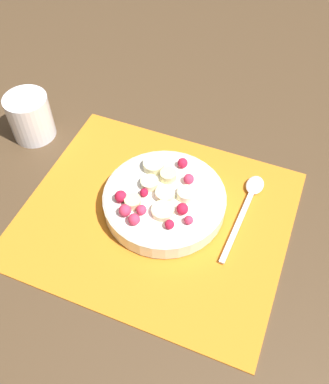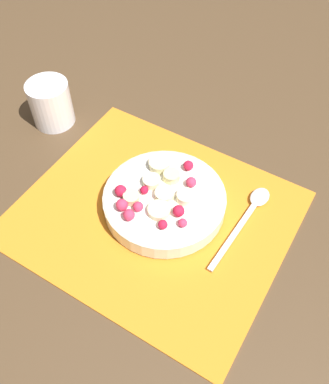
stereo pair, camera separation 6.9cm
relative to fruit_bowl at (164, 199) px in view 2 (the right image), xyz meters
name	(u,v)px [view 2 (the right image)]	position (x,y,z in m)	size (l,w,h in m)	color
ground_plane	(154,216)	(0.01, 0.02, -0.03)	(3.00, 3.00, 0.00)	#4C3823
placemat	(154,215)	(0.01, 0.02, -0.02)	(0.44, 0.37, 0.01)	orange
fruit_bowl	(164,199)	(0.00, 0.00, 0.00)	(0.20, 0.20, 0.05)	silver
spoon	(251,210)	(-0.13, -0.07, -0.02)	(0.03, 0.19, 0.01)	silver
drinking_glass	(51,103)	(0.30, -0.07, 0.02)	(0.08, 0.08, 0.09)	white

